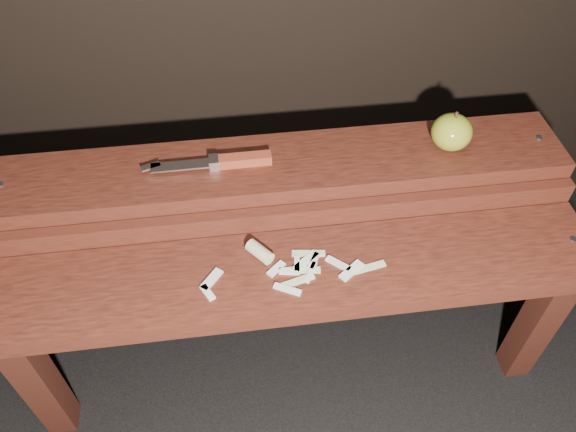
{
  "coord_description": "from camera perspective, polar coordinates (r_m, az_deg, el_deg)",
  "views": [
    {
      "loc": [
        -0.1,
        -0.69,
        1.28
      ],
      "look_at": [
        0.0,
        0.06,
        0.45
      ],
      "focal_mm": 35.0,
      "sensor_mm": 36.0,
      "label": 1
    }
  ],
  "objects": [
    {
      "name": "ground",
      "position": [
        1.46,
        0.31,
        -13.81
      ],
      "size": [
        60.0,
        60.0,
        0.0
      ],
      "primitive_type": "plane",
      "color": "black"
    },
    {
      "name": "bench_front_tier",
      "position": [
        1.12,
        0.81,
        -7.87
      ],
      "size": [
        1.2,
        0.2,
        0.42
      ],
      "color": "#34140D",
      "rests_on": "ground"
    },
    {
      "name": "bench_rear_tier",
      "position": [
        1.22,
        -0.64,
        2.49
      ],
      "size": [
        1.2,
        0.21,
        0.5
      ],
      "color": "#34140D",
      "rests_on": "ground"
    },
    {
      "name": "apple",
      "position": [
        1.22,
        16.29,
        8.19
      ],
      "size": [
        0.08,
        0.08,
        0.09
      ],
      "color": "olive",
      "rests_on": "bench_rear_tier"
    },
    {
      "name": "knife",
      "position": [
        1.15,
        -6.06,
        5.55
      ],
      "size": [
        0.27,
        0.03,
        0.02
      ],
      "color": "maroon",
      "rests_on": "bench_rear_tier"
    },
    {
      "name": "apple_scraps",
      "position": [
        1.07,
        -0.46,
        -4.82
      ],
      "size": [
        0.36,
        0.13,
        0.03
      ],
      "color": "beige",
      "rests_on": "bench_front_tier"
    }
  ]
}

